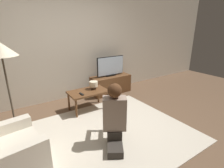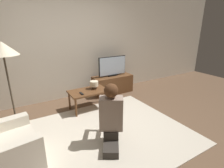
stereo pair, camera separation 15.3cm
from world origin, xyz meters
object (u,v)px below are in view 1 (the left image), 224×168
object	(u,v)px
floor_lamp	(1,53)
armchair	(3,158)
table_lamp	(94,84)
coffee_table	(88,93)
person_kneeling	(115,115)
tv	(111,66)

from	to	relation	value
floor_lamp	armchair	distance (m)	1.67
floor_lamp	armchair	world-z (taller)	floor_lamp
table_lamp	coffee_table	bearing A→B (deg)	-163.17
person_kneeling	table_lamp	xyz separation A→B (m)	(0.35, 1.32, 0.03)
coffee_table	armchair	bearing A→B (deg)	-146.36
floor_lamp	table_lamp	world-z (taller)	floor_lamp
coffee_table	person_kneeling	bearing A→B (deg)	-98.39
armchair	person_kneeling	bearing A→B (deg)	-104.97
tv	table_lamp	xyz separation A→B (m)	(-0.78, -0.53, -0.20)
table_lamp	floor_lamp	bearing A→B (deg)	173.69
floor_lamp	tv	bearing A→B (deg)	8.57
tv	armchair	xyz separation A→B (m)	(-2.56, -1.66, -0.44)
tv	person_kneeling	bearing A→B (deg)	-121.49
table_lamp	tv	bearing A→B (deg)	34.06
floor_lamp	table_lamp	bearing A→B (deg)	-6.31
coffee_table	tv	bearing A→B (deg)	31.43
floor_lamp	armchair	bearing A→B (deg)	-99.44
coffee_table	table_lamp	distance (m)	0.23
tv	table_lamp	size ratio (longest dim) A/B	4.35
person_kneeling	coffee_table	bearing A→B (deg)	-66.86
tv	floor_lamp	xyz separation A→B (m)	(-2.35, -0.35, 0.59)
floor_lamp	table_lamp	xyz separation A→B (m)	(1.57, -0.17, -0.79)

